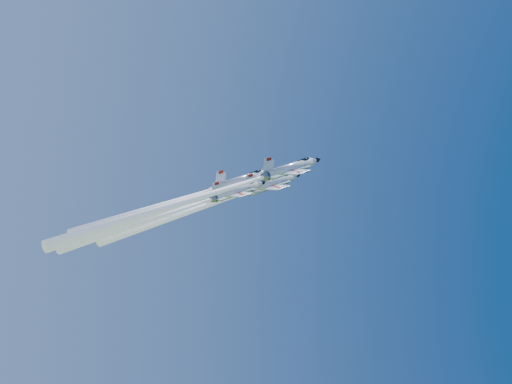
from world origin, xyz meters
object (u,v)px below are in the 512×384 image
jet_lead (220,201)px  jet_slot (183,209)px  jet_left (191,196)px  jet_right (217,192)px

jet_lead → jet_slot: jet_lead is taller
jet_lead → jet_left: (-4.58, 3.99, 1.13)m
jet_lead → jet_right: 12.24m
jet_right → jet_slot: bearing=-168.4°
jet_left → jet_lead: bearing=33.9°
jet_right → jet_slot: 8.41m
jet_lead → jet_right: (-5.80, -10.77, -0.50)m
jet_lead → jet_left: size_ratio=1.02×
jet_lead → jet_slot: bearing=-84.4°
jet_left → jet_right: (-1.22, -14.76, -1.63)m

